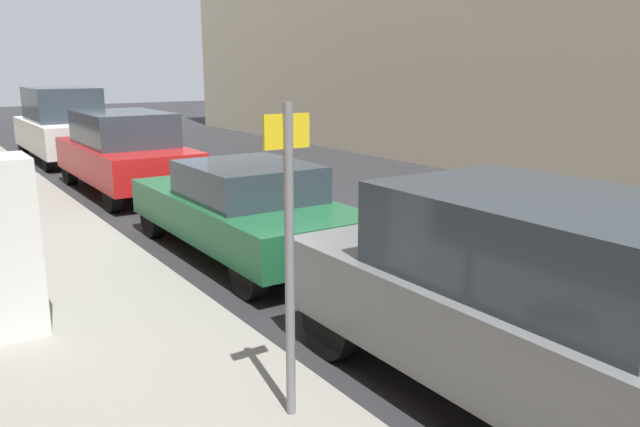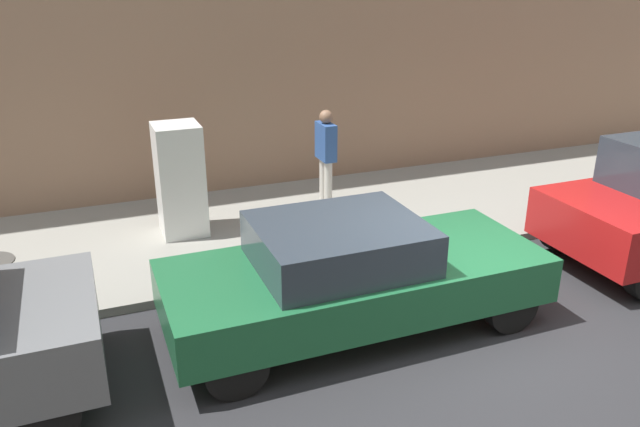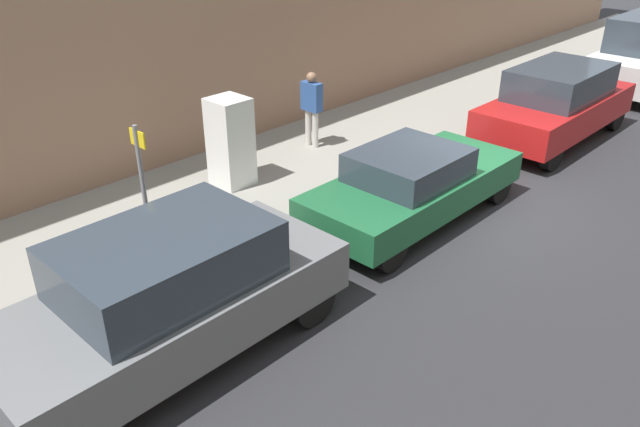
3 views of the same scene
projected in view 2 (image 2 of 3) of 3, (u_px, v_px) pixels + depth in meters
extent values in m
plane|color=#28282B|center=(478.00, 332.00, 7.46)|extent=(80.00, 80.00, 0.00)
cube|color=gray|center=(347.00, 215.00, 10.80)|extent=(3.83, 44.00, 0.13)
cube|color=white|center=(180.00, 180.00, 9.64)|extent=(0.72, 0.69, 1.75)
cube|color=black|center=(202.00, 177.00, 9.76)|extent=(0.01, 0.01, 1.66)
cube|color=yellow|center=(200.00, 159.00, 9.74)|extent=(0.16, 0.01, 0.22)
cube|color=red|center=(200.00, 143.00, 9.55)|extent=(0.64, 0.01, 0.05)
cube|color=red|center=(204.00, 198.00, 9.89)|extent=(0.64, 0.01, 0.05)
cylinder|color=beige|center=(323.00, 181.00, 11.02)|extent=(0.14, 0.14, 0.85)
cylinder|color=beige|center=(328.00, 184.00, 10.83)|extent=(0.14, 0.14, 0.85)
cube|color=#2D5193|center=(326.00, 142.00, 10.66)|extent=(0.49, 0.22, 0.63)
sphere|color=#8C664C|center=(326.00, 117.00, 10.50)|extent=(0.23, 0.23, 0.23)
cylinder|color=black|center=(42.00, 321.00, 6.99)|extent=(0.22, 0.73, 0.73)
cylinder|color=black|center=(38.00, 413.00, 5.56)|extent=(0.22, 0.73, 0.73)
cube|color=#1E6038|center=(356.00, 281.00, 7.38)|extent=(1.80, 4.51, 0.55)
cube|color=#2D3842|center=(339.00, 243.00, 7.11)|extent=(1.58, 1.89, 0.50)
cylinder|color=black|center=(441.00, 254.00, 8.72)|extent=(0.22, 0.66, 0.66)
cylinder|color=black|center=(510.00, 305.00, 7.39)|extent=(0.22, 0.66, 0.66)
cylinder|color=black|center=(204.00, 297.00, 7.57)|extent=(0.22, 0.66, 0.66)
cylinder|color=black|center=(235.00, 367.00, 6.24)|extent=(0.22, 0.66, 0.66)
cylinder|color=black|center=(563.00, 228.00, 9.48)|extent=(0.22, 0.74, 0.74)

